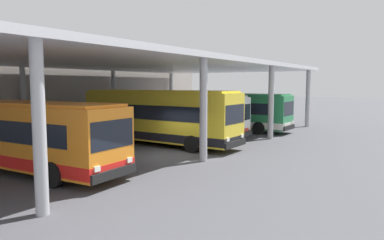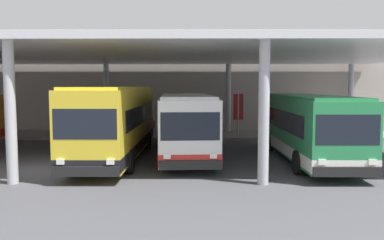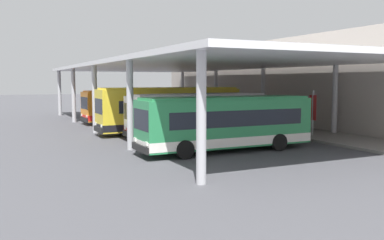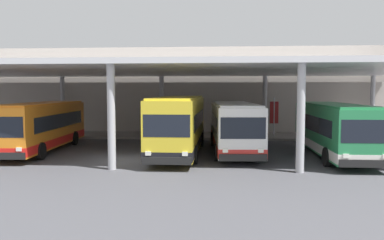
% 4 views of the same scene
% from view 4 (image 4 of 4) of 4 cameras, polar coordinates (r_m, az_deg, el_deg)
% --- Properties ---
extents(ground_plane, '(200.00, 200.00, 0.00)m').
position_cam_4_polar(ground_plane, '(22.40, -9.87, -5.89)').
color(ground_plane, '#47474C').
extents(platform_kerb, '(42.00, 4.50, 0.18)m').
position_cam_4_polar(platform_kerb, '(33.78, -4.91, -2.26)').
color(platform_kerb, gray).
rests_on(platform_kerb, ground).
extents(station_building_facade, '(48.00, 1.60, 7.94)m').
position_cam_4_polar(station_building_facade, '(36.77, -4.12, 4.34)').
color(station_building_facade, '#ADA399').
rests_on(station_building_facade, ground).
extents(canopy_shelter, '(40.00, 17.00, 5.55)m').
position_cam_4_polar(canopy_shelter, '(27.45, -7.14, 7.09)').
color(canopy_shelter, silver).
rests_on(canopy_shelter, ground).
extents(bus_nearest_bay, '(3.19, 10.67, 3.17)m').
position_cam_4_polar(bus_nearest_bay, '(27.20, -21.21, -0.80)').
color(bus_nearest_bay, orange).
rests_on(bus_nearest_bay, ground).
extents(bus_second_bay, '(2.73, 11.33, 3.57)m').
position_cam_4_polar(bus_second_bay, '(24.33, -1.88, -0.65)').
color(bus_second_bay, yellow).
rests_on(bus_second_bay, ground).
extents(bus_middle_bay, '(3.19, 10.67, 3.17)m').
position_cam_4_polar(bus_middle_bay, '(25.01, 6.14, -0.96)').
color(bus_middle_bay, white).
rests_on(bus_middle_bay, ground).
extents(bus_far_bay, '(2.78, 10.55, 3.17)m').
position_cam_4_polar(bus_far_bay, '(24.73, 20.07, -1.26)').
color(bus_far_bay, '#28844C').
rests_on(bus_far_bay, ground).
extents(bench_waiting, '(1.80, 0.45, 0.92)m').
position_cam_4_polar(bench_waiting, '(33.43, 0.03, -1.32)').
color(bench_waiting, '#383D47').
rests_on(bench_waiting, platform_kerb).
extents(trash_bin, '(0.52, 0.52, 0.98)m').
position_cam_4_polar(trash_bin, '(33.47, 3.99, -1.30)').
color(trash_bin, maroon).
rests_on(trash_bin, platform_kerb).
extents(banner_sign, '(0.70, 0.12, 3.20)m').
position_cam_4_polar(banner_sign, '(32.62, 11.96, 0.77)').
color(banner_sign, '#B2B2B7').
rests_on(banner_sign, platform_kerb).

